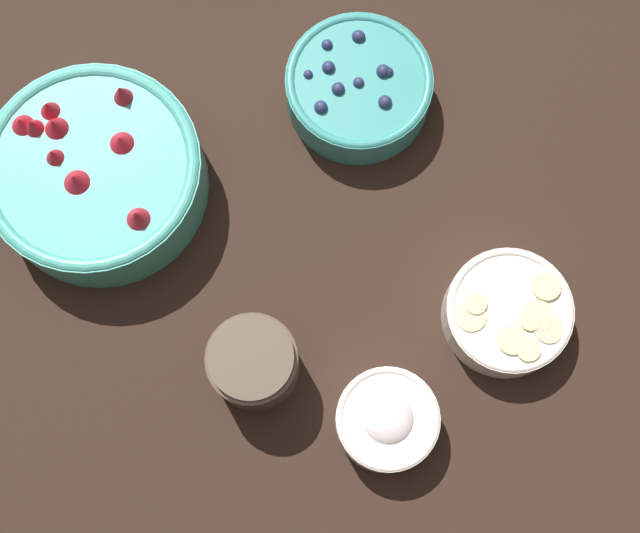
% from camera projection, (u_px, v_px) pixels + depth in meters
% --- Properties ---
extents(ground_plane, '(4.00, 4.00, 0.00)m').
position_uv_depth(ground_plane, '(281.00, 221.00, 1.03)').
color(ground_plane, black).
extents(bowl_strawberries, '(0.24, 0.24, 0.10)m').
position_uv_depth(bowl_strawberries, '(96.00, 173.00, 0.99)').
color(bowl_strawberries, '#47AD9E').
rests_on(bowl_strawberries, ground_plane).
extents(bowl_blueberries, '(0.17, 0.17, 0.06)m').
position_uv_depth(bowl_blueberries, '(358.00, 87.00, 1.03)').
color(bowl_blueberries, teal).
rests_on(bowl_blueberries, ground_plane).
extents(bowl_bananas, '(0.14, 0.14, 0.05)m').
position_uv_depth(bowl_bananas, '(508.00, 313.00, 0.97)').
color(bowl_bananas, white).
rests_on(bowl_bananas, ground_plane).
extents(bowl_cream, '(0.11, 0.11, 0.06)m').
position_uv_depth(bowl_cream, '(387.00, 420.00, 0.94)').
color(bowl_cream, white).
rests_on(bowl_cream, ground_plane).
extents(jar_chocolate, '(0.10, 0.10, 0.09)m').
position_uv_depth(jar_chocolate, '(254.00, 363.00, 0.95)').
color(jar_chocolate, brown).
rests_on(jar_chocolate, ground_plane).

